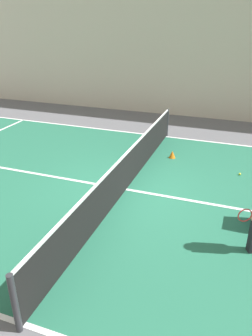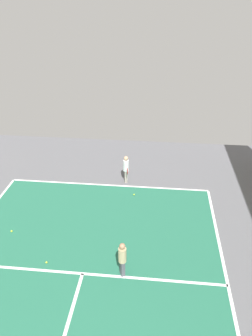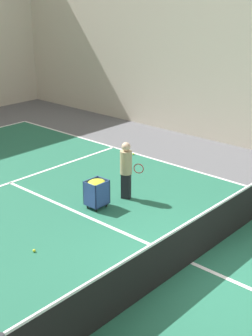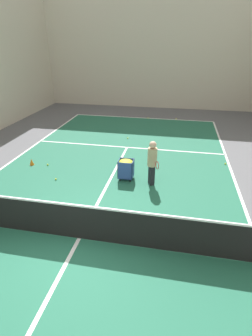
# 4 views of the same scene
# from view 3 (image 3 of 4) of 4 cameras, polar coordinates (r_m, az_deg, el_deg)

# --- Properties ---
(ground_plane) EXTENTS (34.27, 34.27, 0.00)m
(ground_plane) POSITION_cam_3_polar(r_m,az_deg,el_deg) (10.26, 7.98, -11.40)
(ground_plane) COLOR #5B5B60
(court_playing_area) EXTENTS (9.08, 23.95, 0.00)m
(court_playing_area) POSITION_cam_3_polar(r_m,az_deg,el_deg) (10.26, 7.98, -11.39)
(court_playing_area) COLOR #23664C
(court_playing_area) RESTS_ON ground
(line_service_far) EXTENTS (9.08, 0.10, 0.00)m
(line_service_far) POSITION_cam_3_polar(r_m,az_deg,el_deg) (14.50, -13.96, -1.75)
(line_service_far) COLOR white
(line_service_far) RESTS_ON ground
(line_centre_service) EXTENTS (0.10, 13.17, 0.00)m
(line_centre_service) POSITION_cam_3_polar(r_m,az_deg,el_deg) (10.25, 7.99, -11.38)
(line_centre_service) COLOR white
(line_centre_service) RESTS_ON ground
(tennis_net) EXTENTS (9.38, 0.10, 1.07)m
(tennis_net) POSITION_cam_3_polar(r_m,az_deg,el_deg) (9.97, 8.14, -8.72)
(tennis_net) COLOR #2D2D33
(tennis_net) RESTS_ON ground
(coach_at_net) EXTENTS (0.49, 0.64, 1.63)m
(coach_at_net) POSITION_cam_3_polar(r_m,az_deg,el_deg) (12.72, 0.03, 0.16)
(coach_at_net) COLOR black
(coach_at_net) RESTS_ON ground
(ball_cart) EXTENTS (0.54, 0.47, 0.79)m
(ball_cart) POSITION_cam_3_polar(r_m,az_deg,el_deg) (12.34, -3.61, -2.51)
(ball_cart) COLOR #2D478C
(ball_cart) RESTS_ON ground
(training_cone_1) EXTENTS (0.21, 0.21, 0.24)m
(training_cone_1) POSITION_cam_3_polar(r_m,az_deg,el_deg) (8.94, -5.58, -15.79)
(training_cone_1) COLOR orange
(training_cone_1) RESTS_ON ground
(tennis_ball_3) EXTENTS (0.07, 0.07, 0.07)m
(tennis_ball_3) POSITION_cam_3_polar(r_m,az_deg,el_deg) (10.71, -11.14, -9.85)
(tennis_ball_3) COLOR yellow
(tennis_ball_3) RESTS_ON ground
(tennis_ball_6) EXTENTS (0.07, 0.07, 0.07)m
(tennis_ball_6) POSITION_cam_3_polar(r_m,az_deg,el_deg) (16.43, 0.90, 1.73)
(tennis_ball_6) COLOR yellow
(tennis_ball_6) RESTS_ON ground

